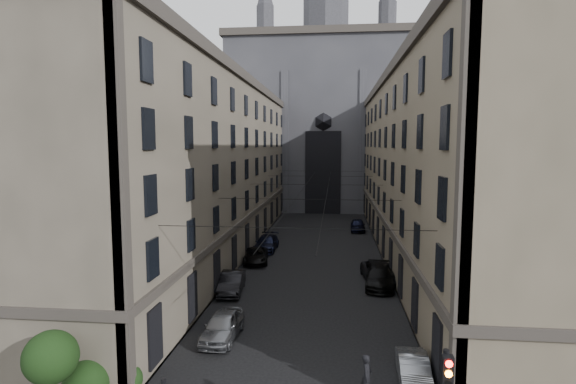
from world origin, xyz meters
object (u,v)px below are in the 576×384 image
(car_right_midnear, at_px, (379,272))
(car_left_midnear, at_px, (232,283))
(gothic_tower, at_px, (325,113))
(pedestrian, at_px, (367,376))
(car_left_near, at_px, (222,326))
(car_right_far, at_px, (358,225))
(car_left_far, at_px, (266,243))
(car_right_near, at_px, (414,371))
(car_left_midfar, at_px, (256,256))
(car_right_midfar, at_px, (379,277))

(car_right_midnear, bearing_deg, car_left_midnear, -164.84)
(gothic_tower, bearing_deg, pedestrian, -86.92)
(car_right_midnear, relative_size, pedestrian, 2.77)
(car_left_near, distance_m, car_right_far, 36.69)
(car_right_midnear, height_order, pedestrian, pedestrian)
(car_left_far, xyz_separation_m, car_right_near, (11.40, -26.95, -0.13))
(car_left_midnear, height_order, car_right_midnear, car_left_midnear)
(gothic_tower, relative_size, car_left_far, 10.35)
(gothic_tower, xyz_separation_m, car_left_midfar, (-5.70, -43.86, -17.09))
(car_right_near, distance_m, car_right_midfar, 15.27)
(car_right_far, bearing_deg, gothic_tower, 102.35)
(car_left_near, relative_size, car_right_midnear, 0.85)
(car_right_near, relative_size, car_right_midnear, 0.75)
(car_left_near, xyz_separation_m, car_right_midfar, (10.38, 11.14, 0.01))
(car_left_midnear, relative_size, car_right_midnear, 0.88)
(car_right_midfar, xyz_separation_m, pedestrian, (-2.17, -16.60, 0.19))
(car_right_near, bearing_deg, car_left_midnear, 135.84)
(car_left_far, bearing_deg, car_right_far, 50.85)
(car_left_near, bearing_deg, car_left_far, 94.35)
(car_left_midnear, distance_m, car_right_midfar, 12.09)
(car_left_midfar, relative_size, pedestrian, 2.53)
(car_right_far, bearing_deg, car_left_midfar, -120.40)
(car_right_near, xyz_separation_m, pedestrian, (-2.35, -1.33, 0.32))
(car_right_midnear, xyz_separation_m, car_right_midfar, (-0.08, -1.50, 0.04))
(car_right_near, bearing_deg, car_left_far, 115.15)
(car_left_far, distance_m, car_right_near, 29.27)
(car_left_near, height_order, car_right_midfar, car_right_midfar)
(car_left_midnear, relative_size, car_right_far, 1.03)
(car_right_midfar, bearing_deg, car_left_midnear, -161.99)
(car_left_midfar, relative_size, car_right_midnear, 0.91)
(car_left_near, height_order, pedestrian, pedestrian)
(car_left_near, xyz_separation_m, pedestrian, (8.21, -5.46, 0.20))
(car_right_near, relative_size, car_right_far, 0.87)
(car_right_near, bearing_deg, car_right_midnear, 92.57)
(car_right_midnear, height_order, car_right_far, car_right_far)
(car_left_midfar, xyz_separation_m, pedestrian, (9.30, -23.10, 0.30))
(car_right_near, height_order, car_right_far, car_right_far)
(car_right_far, bearing_deg, car_left_far, -129.14)
(gothic_tower, xyz_separation_m, car_right_midnear, (5.86, -48.85, -17.02))
(car_left_midfar, distance_m, car_right_midnear, 12.59)
(car_left_midnear, distance_m, pedestrian, 16.89)
(car_right_midnear, bearing_deg, gothic_tower, 92.43)
(pedestrian, bearing_deg, car_right_midnear, 8.61)
(car_left_near, bearing_deg, car_right_midnear, 52.64)
(car_left_midfar, bearing_deg, car_right_far, 50.95)
(car_left_midnear, height_order, car_right_midfar, car_right_midfar)
(car_right_midfar, height_order, pedestrian, pedestrian)
(car_left_midfar, distance_m, car_left_far, 5.20)
(car_right_midnear, bearing_deg, car_right_near, -94.07)
(car_right_midfar, relative_size, pedestrian, 2.79)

